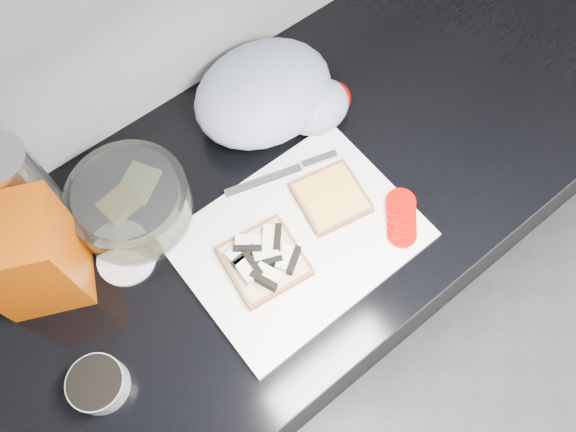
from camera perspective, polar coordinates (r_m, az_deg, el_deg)
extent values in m
cube|color=black|center=(1.44, -5.42, -9.60)|extent=(3.50, 0.60, 0.86)
cube|color=black|center=(1.02, -7.59, -2.82)|extent=(3.50, 0.64, 0.04)
cube|color=white|center=(0.98, 1.09, -2.32)|extent=(0.40, 0.30, 0.01)
cube|color=beige|center=(0.95, -2.40, -4.60)|extent=(0.14, 0.14, 0.02)
cube|color=white|center=(0.95, -5.00, -3.63)|extent=(0.04, 0.03, 0.02)
cube|color=black|center=(0.95, -5.00, -3.63)|extent=(0.05, 0.01, 0.02)
cube|color=white|center=(0.95, -4.07, -2.73)|extent=(0.05, 0.05, 0.02)
cube|color=black|center=(0.95, -4.07, -2.73)|extent=(0.04, 0.04, 0.02)
cube|color=white|center=(0.95, -1.87, -2.25)|extent=(0.05, 0.05, 0.02)
cube|color=black|center=(0.95, -1.87, -2.25)|extent=(0.04, 0.04, 0.02)
cube|color=white|center=(0.93, -4.23, -5.47)|extent=(0.03, 0.04, 0.02)
cube|color=black|center=(0.93, -4.23, -5.47)|extent=(0.01, 0.05, 0.02)
cube|color=white|center=(0.94, -2.17, -4.11)|extent=(0.05, 0.04, 0.02)
cube|color=black|center=(0.94, -2.17, -4.11)|extent=(0.05, 0.03, 0.02)
cube|color=white|center=(0.94, -0.17, -4.32)|extent=(0.05, 0.04, 0.02)
cube|color=black|center=(0.94, -0.17, -4.32)|extent=(0.05, 0.03, 0.02)
cube|color=white|center=(0.92, -2.06, -5.99)|extent=(0.04, 0.05, 0.02)
cube|color=black|center=(0.92, -2.06, -5.99)|extent=(0.03, 0.05, 0.02)
cube|color=beige|center=(1.01, 4.38, 1.87)|extent=(0.13, 0.13, 0.02)
cube|color=#FCC94A|center=(1.00, 4.42, 2.09)|extent=(0.12, 0.12, 0.00)
cylinder|color=#9D0803|center=(1.00, 11.47, -1.82)|extent=(0.07, 0.07, 0.01)
cylinder|color=#9D0803|center=(1.00, 11.45, -1.00)|extent=(0.07, 0.07, 0.01)
cylinder|color=#9D0803|center=(1.00, 11.43, -0.19)|extent=(0.07, 0.07, 0.01)
cylinder|color=#9D0803|center=(1.00, 11.42, 0.62)|extent=(0.07, 0.07, 0.01)
cylinder|color=#9D0803|center=(1.01, 11.40, 1.43)|extent=(0.08, 0.08, 0.01)
cube|color=#B0B0B5|center=(1.03, -2.50, 3.64)|extent=(0.15, 0.06, 0.00)
cube|color=#B0B0B5|center=(1.05, 3.21, 5.75)|extent=(0.07, 0.03, 0.01)
cylinder|color=#929697|center=(0.95, -18.69, -15.88)|extent=(0.09, 0.09, 0.04)
cylinder|color=black|center=(0.93, -19.03, -15.69)|extent=(0.08, 0.08, 0.01)
cylinder|color=silver|center=(1.01, -16.07, -4.14)|extent=(0.13, 0.13, 0.01)
cylinder|color=silver|center=(1.01, -15.61, 1.25)|extent=(0.21, 0.21, 0.09)
cube|color=#FCC94A|center=(1.01, -16.22, 0.41)|extent=(0.07, 0.06, 0.05)
cube|color=#EFE38F|center=(1.04, -14.38, 2.25)|extent=(0.09, 0.08, 0.02)
cube|color=#D64803|center=(0.95, -24.85, -3.76)|extent=(0.17, 0.17, 0.21)
cylinder|color=silver|center=(1.00, -25.12, 2.09)|extent=(0.09, 0.09, 0.22)
ellipsoid|color=#ABBAD2|center=(1.08, -2.53, 12.43)|extent=(0.28, 0.22, 0.12)
ellipsoid|color=#ABBAD2|center=(1.08, 2.90, 11.04)|extent=(0.13, 0.11, 0.08)
sphere|color=#9D0803|center=(1.07, 1.68, 10.00)|extent=(0.07, 0.07, 0.07)
sphere|color=#9D0803|center=(1.10, 4.67, 11.80)|extent=(0.07, 0.07, 0.07)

